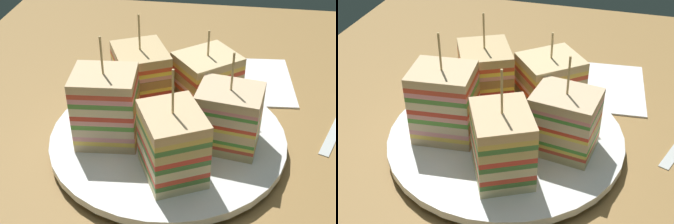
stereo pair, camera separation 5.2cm
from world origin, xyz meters
The scene contains 9 objects.
ground_plane centered at (0.00, 0.00, -0.90)cm, with size 90.91×72.94×1.80cm, color olive.
plate centered at (0.00, 0.00, 1.03)cm, with size 27.55×27.55×1.70cm.
sandwich_wedge_0 centered at (-5.44, -4.18, 5.62)cm, with size 8.80×8.40×12.30cm.
sandwich_wedge_1 centered at (1.90, -6.60, 5.97)cm, with size 6.26×7.33×12.83cm.
sandwich_wedge_2 centered at (6.71, 1.45, 5.52)cm, with size 8.65×8.09×12.43cm.
sandwich_wedge_3 centered at (0.91, 6.79, 5.29)cm, with size 6.55×7.66×11.56cm.
sandwich_wedge_4 centered at (-5.68, 3.86, 5.48)cm, with size 8.87×9.03×10.74cm.
chip_pile centered at (0.47, 1.00, 3.40)cm, with size 6.76×6.30×3.06cm.
napkin centered at (-16.18, 9.62, 0.25)cm, with size 13.47×12.14×0.50cm, color white.
Camera 1 is at (42.05, 6.28, 34.18)cm, focal length 48.57 mm.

